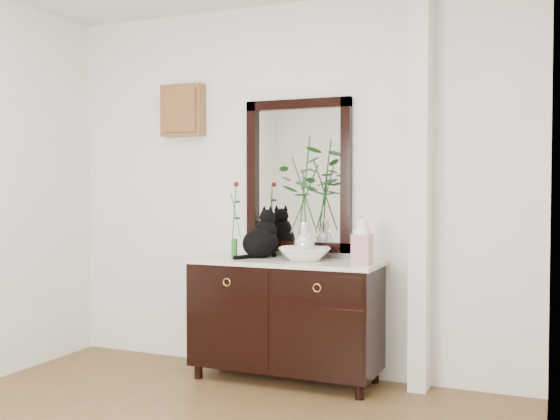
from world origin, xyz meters
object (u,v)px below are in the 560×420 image
at_px(cat, 260,233).
at_px(lotus_bowl, 304,254).
at_px(ginger_jar, 362,240).
at_px(sideboard, 286,313).

distance_m(cat, lotus_bowl, 0.37).
bearing_deg(cat, lotus_bowl, 18.46).
xyz_separation_m(cat, lotus_bowl, (0.35, -0.03, -0.13)).
bearing_deg(cat, ginger_jar, 14.08).
bearing_deg(ginger_jar, lotus_bowl, 167.30).
distance_m(sideboard, ginger_jar, 0.79).
height_order(sideboard, cat, cat).
bearing_deg(ginger_jar, cat, 170.71).
relative_size(cat, ginger_jar, 1.11).
xyz_separation_m(sideboard, cat, (-0.22, 0.06, 0.55)).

